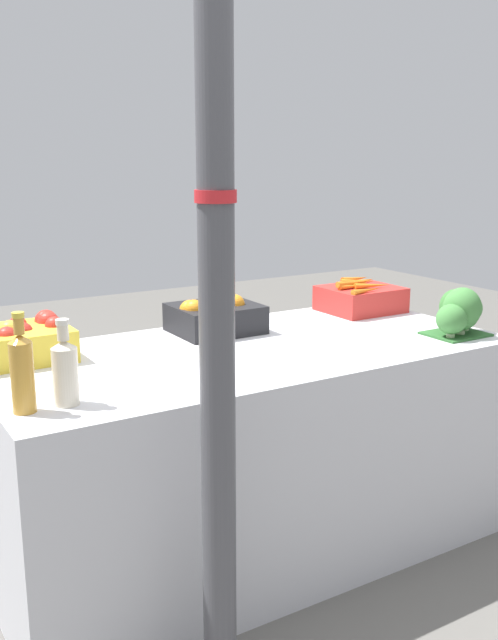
{
  "coord_description": "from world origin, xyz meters",
  "views": [
    {
      "loc": [
        -1.28,
        -2.09,
        1.44
      ],
      "look_at": [
        0.0,
        0.0,
        0.87
      ],
      "focal_mm": 40.0,
      "sensor_mm": 36.0,
      "label": 1
    }
  ],
  "objects_px": {
    "broccoli_pile": "(460,311)",
    "juice_bottle_cloudy": "(65,370)",
    "apple_crate": "(22,340)",
    "carrot_crate": "(360,298)",
    "support_pole": "(216,245)",
    "juice_bottle_amber": "(22,371)",
    "orange_crate": "(214,315)"
  },
  "relations": [
    {
      "from": "apple_crate",
      "to": "carrot_crate",
      "type": "height_order",
      "value": "apple_crate"
    },
    {
      "from": "apple_crate",
      "to": "juice_bottle_cloudy",
      "type": "xyz_separation_m",
      "value": [
        -0.01,
        -0.52,
        0.03
      ]
    },
    {
      "from": "apple_crate",
      "to": "juice_bottle_amber",
      "type": "xyz_separation_m",
      "value": [
        -0.13,
        -0.52,
        0.05
      ]
    },
    {
      "from": "apple_crate",
      "to": "broccoli_pile",
      "type": "bearing_deg",
      "value": -19.39
    },
    {
      "from": "support_pole",
      "to": "apple_crate",
      "type": "distance_m",
      "value": 1.0
    },
    {
      "from": "orange_crate",
      "to": "juice_bottle_amber",
      "type": "bearing_deg",
      "value": -149.12
    },
    {
      "from": "carrot_crate",
      "to": "juice_bottle_amber",
      "type": "distance_m",
      "value": 1.67
    },
    {
      "from": "orange_crate",
      "to": "broccoli_pile",
      "type": "xyz_separation_m",
      "value": [
        0.77,
        -0.52,
        0.02
      ]
    },
    {
      "from": "broccoli_pile",
      "to": "juice_bottle_cloudy",
      "type": "bearing_deg",
      "value": 179.54
    },
    {
      "from": "support_pole",
      "to": "juice_bottle_amber",
      "type": "xyz_separation_m",
      "value": [
        -0.38,
        0.37,
        -0.35
      ]
    },
    {
      "from": "carrot_crate",
      "to": "broccoli_pile",
      "type": "distance_m",
      "value": 0.53
    },
    {
      "from": "broccoli_pile",
      "to": "juice_bottle_amber",
      "type": "xyz_separation_m",
      "value": [
        -1.63,
        0.01,
        0.02
      ]
    },
    {
      "from": "orange_crate",
      "to": "juice_bottle_amber",
      "type": "distance_m",
      "value": 1.0
    },
    {
      "from": "broccoli_pile",
      "to": "support_pole",
      "type": "bearing_deg",
      "value": -164.0
    },
    {
      "from": "orange_crate",
      "to": "broccoli_pile",
      "type": "height_order",
      "value": "broccoli_pile"
    },
    {
      "from": "broccoli_pile",
      "to": "juice_bottle_cloudy",
      "type": "distance_m",
      "value": 1.51
    },
    {
      "from": "apple_crate",
      "to": "juice_bottle_cloudy",
      "type": "relative_size",
      "value": 1.33
    },
    {
      "from": "support_pole",
      "to": "orange_crate",
      "type": "relative_size",
      "value": 7.74
    },
    {
      "from": "orange_crate",
      "to": "juice_bottle_cloudy",
      "type": "xyz_separation_m",
      "value": [
        -0.74,
        -0.51,
        0.03
      ]
    },
    {
      "from": "support_pole",
      "to": "carrot_crate",
      "type": "bearing_deg",
      "value": 36.27
    },
    {
      "from": "broccoli_pile",
      "to": "apple_crate",
      "type": "bearing_deg",
      "value": 160.61
    },
    {
      "from": "broccoli_pile",
      "to": "juice_bottle_cloudy",
      "type": "height_order",
      "value": "juice_bottle_cloudy"
    },
    {
      "from": "apple_crate",
      "to": "carrot_crate",
      "type": "distance_m",
      "value": 1.46
    },
    {
      "from": "apple_crate",
      "to": "broccoli_pile",
      "type": "distance_m",
      "value": 1.59
    },
    {
      "from": "apple_crate",
      "to": "support_pole",
      "type": "bearing_deg",
      "value": -73.76
    },
    {
      "from": "orange_crate",
      "to": "apple_crate",
      "type": "bearing_deg",
      "value": 179.71
    },
    {
      "from": "support_pole",
      "to": "juice_bottle_amber",
      "type": "bearing_deg",
      "value": 136.19
    },
    {
      "from": "broccoli_pile",
      "to": "juice_bottle_cloudy",
      "type": "relative_size",
      "value": 1.03
    },
    {
      "from": "support_pole",
      "to": "broccoli_pile",
      "type": "relative_size",
      "value": 9.97
    },
    {
      "from": "juice_bottle_amber",
      "to": "orange_crate",
      "type": "bearing_deg",
      "value": 30.88
    },
    {
      "from": "juice_bottle_cloudy",
      "to": "juice_bottle_amber",
      "type": "bearing_deg",
      "value": 180.0
    },
    {
      "from": "orange_crate",
      "to": "carrot_crate",
      "type": "xyz_separation_m",
      "value": [
        0.73,
        -0.0,
        -0.01
      ]
    }
  ]
}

